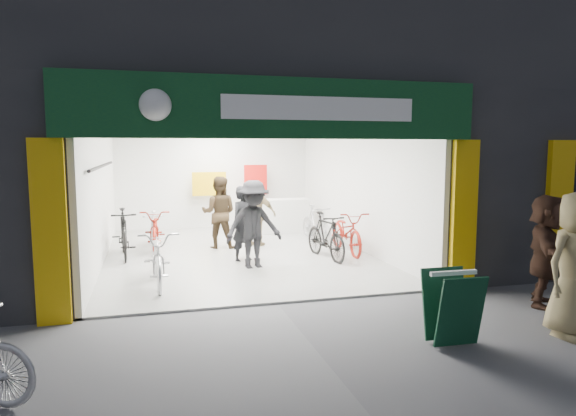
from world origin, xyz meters
name	(u,v)px	position (x,y,z in m)	size (l,w,h in m)	color
ground	(278,304)	(0.00, 0.00, 0.00)	(60.00, 60.00, 0.00)	#56565B
building	(264,72)	(0.91, 4.99, 4.31)	(17.00, 10.27, 8.00)	#232326
bike_left_front	(158,257)	(-1.80, 1.65, 0.52)	(0.69, 1.97, 1.04)	silver
bike_left_midfront	(124,234)	(-2.50, 4.20, 0.56)	(0.52, 1.85, 1.11)	black
bike_left_midback	(156,230)	(-1.80, 4.97, 0.51)	(0.67, 1.93, 1.01)	maroon
bike_left_back	(154,231)	(-1.85, 4.99, 0.47)	(0.44, 1.56, 0.94)	silver
bike_right_front	(326,236)	(1.80, 2.88, 0.53)	(0.50, 1.75, 1.05)	black
bike_right_mid	(347,232)	(2.50, 3.39, 0.51)	(0.67, 1.93, 1.01)	maroon
bike_right_back	(316,223)	(2.33, 5.14, 0.48)	(0.45, 1.59, 0.96)	#A5A4A9
customer_a	(244,224)	(0.03, 3.15, 0.83)	(0.60, 0.40, 1.65)	black
customer_b	(219,213)	(-0.30, 4.72, 0.89)	(0.86, 0.67, 1.78)	#342617
customer_c	(254,225)	(0.10, 2.44, 0.91)	(1.17, 0.67, 1.82)	black
customer_d	(257,214)	(0.63, 4.69, 0.83)	(0.98, 0.41, 1.66)	#8F7953
pedestrian_far	(546,250)	(4.02, -1.12, 0.88)	(1.63, 0.52, 1.75)	#3A241A
sandwich_board	(452,306)	(1.70, -2.18, 0.50)	(0.62, 0.63, 0.92)	#0D3520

